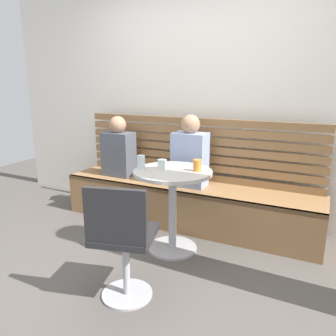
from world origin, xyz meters
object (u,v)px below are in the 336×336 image
booth_bench (186,204)px  person_child_left (118,150)px  cafe_table (173,195)px  cup_glass_short (162,164)px  cup_tumbler_orange (197,165)px  white_chair (122,239)px  cup_glass_tall (141,162)px  person_adult (190,155)px

booth_bench → person_child_left: size_ratio=4.02×
booth_bench → cafe_table: size_ratio=3.65×
cup_glass_short → cup_tumbler_orange: cup_tumbler_orange is taller
booth_bench → white_chair: bearing=-84.6°
cup_glass_tall → cup_glass_short: size_ratio=1.50×
cup_glass_short → cup_tumbler_orange: (0.31, 0.05, 0.01)m
booth_bench → cup_glass_short: size_ratio=33.75×
booth_bench → person_adult: bearing=-12.5°
booth_bench → white_chair: white_chair is taller
cup_glass_short → cup_tumbler_orange: bearing=10.0°
cup_glass_tall → person_adult: bearing=72.3°
booth_bench → person_child_left: bearing=179.7°
person_adult → cup_tumbler_orange: (0.27, -0.48, 0.03)m
person_child_left → cup_glass_tall: bearing=-43.3°
booth_bench → person_adult: person_adult is taller
white_chair → cup_glass_tall: size_ratio=7.08×
booth_bench → person_adult: size_ratio=3.72×
person_adult → cup_glass_tall: bearing=-107.7°
person_child_left → cup_glass_short: size_ratio=8.41×
person_adult → person_child_left: size_ratio=1.08×
booth_bench → cup_tumbler_orange: bearing=-57.8°
white_chair → cup_tumbler_orange: (0.18, 0.88, 0.33)m
cup_tumbler_orange → cup_glass_short: bearing=-170.0°
cafe_table → cup_glass_short: (-0.11, 0.02, 0.26)m
white_chair → cup_glass_short: (-0.13, 0.83, 0.32)m
cup_glass_tall → cup_tumbler_orange: (0.47, 0.14, -0.01)m
booth_bench → cup_glass_short: bearing=-89.9°
person_child_left → cup_glass_tall: person_child_left is taller
white_chair → person_adult: bearing=93.7°
booth_bench → cup_glass_tall: size_ratio=22.50×
cup_glass_tall → cup_glass_short: bearing=29.5°
cafe_table → white_chair: bearing=-88.7°
cup_glass_tall → white_chair: bearing=-68.8°
white_chair → cup_glass_tall: (-0.29, 0.74, 0.34)m
cup_glass_tall → cup_glass_short: cup_glass_tall is taller
cafe_table → person_adult: bearing=97.3°
person_adult → cup_glass_short: (-0.04, -0.53, 0.02)m
white_chair → person_child_left: person_child_left is taller
person_adult → white_chair: bearing=-86.3°
person_adult → cup_tumbler_orange: 0.55m
booth_bench → cafe_table: 0.64m
booth_bench → cup_glass_tall: (-0.16, -0.63, 0.58)m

